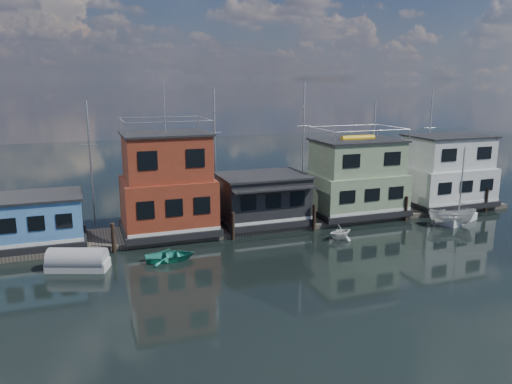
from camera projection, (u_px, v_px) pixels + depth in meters
name	position (u px, v px, depth m)	size (l,w,h in m)	color
ground	(335.00, 275.00, 31.90)	(160.00, 160.00, 0.00)	black
dock	(268.00, 223.00, 42.88)	(48.00, 5.00, 0.40)	#595147
houseboat_blue	(39.00, 220.00, 36.53)	(6.40, 4.90, 3.66)	black
houseboat_red	(167.00, 185.00, 39.23)	(7.40, 5.90, 11.86)	black
houseboat_dark	(263.00, 198.00, 42.20)	(7.40, 6.10, 4.06)	black
houseboat_green	(356.00, 178.00, 44.92)	(8.40, 5.90, 7.03)	black
houseboat_white	(446.00, 172.00, 48.21)	(8.40, 5.90, 6.66)	black
pilings	(277.00, 222.00, 40.00)	(42.28, 0.28, 2.20)	#2D2116
background_masts	(292.00, 149.00, 48.76)	(36.40, 0.16, 12.00)	silver
motorboat	(452.00, 217.00, 42.58)	(1.48, 3.95, 1.52)	silver
tarp_runabout	(78.00, 261.00, 32.72)	(4.20, 2.77, 1.59)	silver
dinghy_teal	(170.00, 256.00, 34.42)	(2.44, 3.42, 0.71)	teal
day_sailer	(458.00, 218.00, 43.68)	(4.43, 2.84, 6.64)	silver
dinghy_white	(340.00, 232.00, 39.06)	(1.94, 2.25, 1.18)	silver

